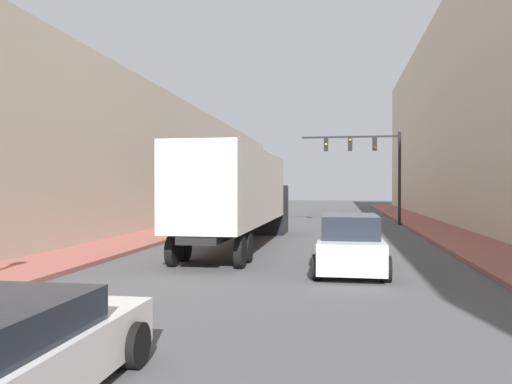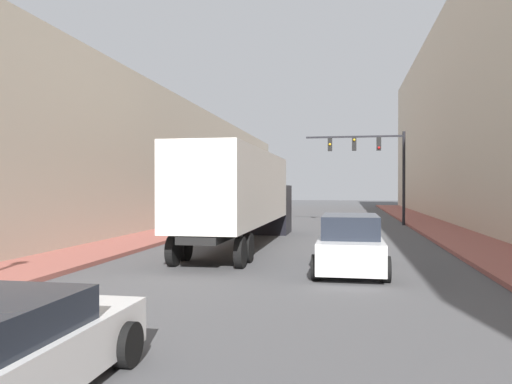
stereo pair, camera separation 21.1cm
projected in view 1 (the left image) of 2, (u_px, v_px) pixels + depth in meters
sidewalk_right at (439, 230)px, 28.51m from camera, size 2.90×80.00×0.15m
sidewalk_left at (189, 227)px, 30.97m from camera, size 2.90×80.00×0.15m
building_left at (121, 159)px, 31.67m from camera, size 6.00×80.00×8.64m
semi_truck at (242, 194)px, 21.62m from camera, size 2.51×14.55×3.98m
suv_car at (350, 244)px, 15.24m from camera, size 2.10×4.87×1.71m
traffic_signal_gantry at (372, 158)px, 33.95m from camera, size 6.67×0.35×6.31m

